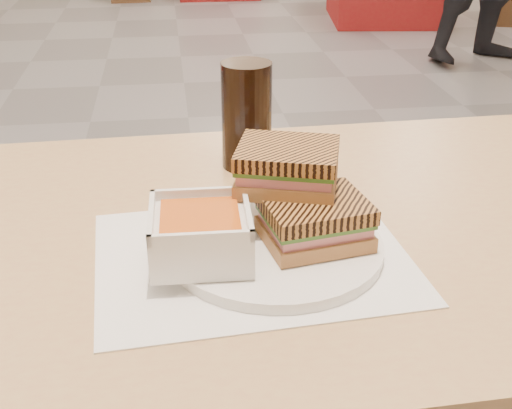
{
  "coord_description": "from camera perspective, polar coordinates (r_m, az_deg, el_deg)",
  "views": [
    {
      "loc": [
        -0.08,
        -2.68,
        1.17
      ],
      "look_at": [
        0.01,
        -2.0,
        0.82
      ],
      "focal_mm": 46.7,
      "sensor_mm": 36.0,
      "label": 1
    }
  ],
  "objects": [
    {
      "name": "main_table",
      "position": [
        0.93,
        -3.21,
        -8.19
      ],
      "size": [
        1.22,
        0.74,
        0.75
      ],
      "color": "tan",
      "rests_on": "ground"
    },
    {
      "name": "tray_liner",
      "position": [
        0.8,
        -0.32,
        -4.5
      ],
      "size": [
        0.39,
        0.31,
        0.0
      ],
      "color": "white",
      "rests_on": "main_table"
    },
    {
      "name": "plate",
      "position": [
        0.81,
        1.67,
        -3.63
      ],
      "size": [
        0.26,
        0.26,
        0.01
      ],
      "color": "white",
      "rests_on": "tray_liner"
    },
    {
      "name": "soup_bowl",
      "position": [
        0.76,
        -4.77,
        -2.66
      ],
      "size": [
        0.12,
        0.12,
        0.06
      ],
      "color": "white",
      "rests_on": "plate"
    },
    {
      "name": "panini_lower",
      "position": [
        0.79,
        5.05,
        -1.38
      ],
      "size": [
        0.14,
        0.12,
        0.05
      ],
      "color": "#9E743F",
      "rests_on": "plate"
    },
    {
      "name": "panini_upper",
      "position": [
        0.81,
        2.71,
        3.26
      ],
      "size": [
        0.14,
        0.13,
        0.05
      ],
      "color": "#9E743F",
      "rests_on": "panini_lower"
    },
    {
      "name": "cola_glass",
      "position": [
        1.02,
        -0.81,
        7.6
      ],
      "size": [
        0.08,
        0.08,
        0.16
      ],
      "color": "black",
      "rests_on": "main_table"
    }
  ]
}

